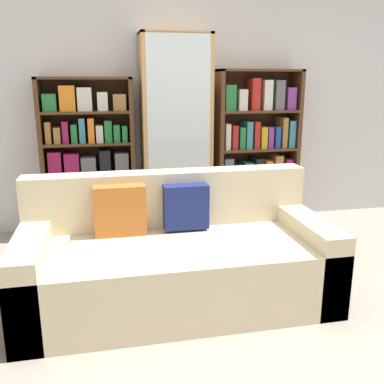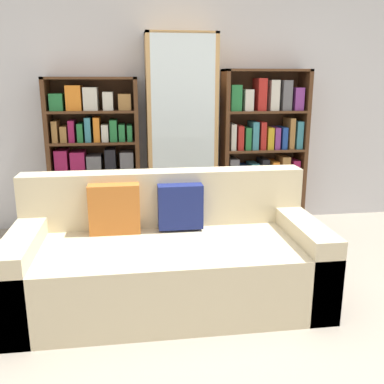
% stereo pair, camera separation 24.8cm
% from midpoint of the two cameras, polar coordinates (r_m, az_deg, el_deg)
% --- Properties ---
extents(ground_plane, '(16.00, 16.00, 0.00)m').
position_cam_midpoint_polar(ground_plane, '(2.73, 10.80, -19.57)').
color(ground_plane, gray).
extents(wall_back, '(6.89, 0.06, 2.70)m').
position_cam_midpoint_polar(wall_back, '(4.58, 1.96, 12.52)').
color(wall_back, silver).
rests_on(wall_back, ground).
extents(couch, '(2.10, 0.95, 0.87)m').
position_cam_midpoint_polar(couch, '(3.06, -0.87, -8.89)').
color(couch, beige).
rests_on(couch, ground).
extents(bookshelf_left, '(0.89, 0.32, 1.55)m').
position_cam_midpoint_polar(bookshelf_left, '(4.39, -11.28, 4.27)').
color(bookshelf_left, '#4C2D19').
rests_on(bookshelf_left, ground).
extents(display_cabinet, '(0.69, 0.36, 1.97)m').
position_cam_midpoint_polar(display_cabinet, '(4.37, 0.20, 7.56)').
color(display_cabinet, tan).
rests_on(display_cabinet, ground).
extents(bookshelf_right, '(0.88, 0.32, 1.63)m').
position_cam_midpoint_polar(bookshelf_right, '(4.62, 10.96, 5.06)').
color(bookshelf_right, '#4C2D19').
rests_on(bookshelf_right, ground).
extents(wine_bottle, '(0.09, 0.09, 0.38)m').
position_cam_midpoint_polar(wine_bottle, '(4.18, 5.48, -4.49)').
color(wine_bottle, '#192333').
rests_on(wine_bottle, ground).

